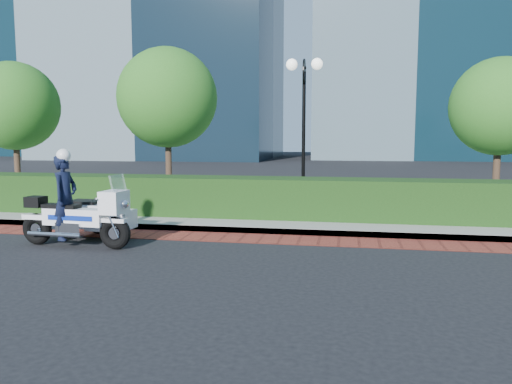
% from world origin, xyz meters
% --- Properties ---
extents(ground, '(120.00, 120.00, 0.00)m').
position_xyz_m(ground, '(0.00, 0.00, 0.00)').
color(ground, black).
rests_on(ground, ground).
extents(brick_strip, '(60.00, 1.00, 0.01)m').
position_xyz_m(brick_strip, '(0.00, 1.50, 0.01)').
color(brick_strip, maroon).
rests_on(brick_strip, ground).
extents(sidewalk, '(60.00, 8.00, 0.15)m').
position_xyz_m(sidewalk, '(0.00, 6.00, 0.07)').
color(sidewalk, gray).
rests_on(sidewalk, ground).
extents(hedge_main, '(18.00, 1.20, 1.00)m').
position_xyz_m(hedge_main, '(0.00, 3.60, 0.65)').
color(hedge_main, black).
rests_on(hedge_main, sidewalk).
extents(lamppost, '(1.02, 0.70, 4.21)m').
position_xyz_m(lamppost, '(1.00, 5.20, 2.96)').
color(lamppost, black).
rests_on(lamppost, sidewalk).
extents(tree_a, '(3.00, 3.00, 4.58)m').
position_xyz_m(tree_a, '(-9.00, 6.50, 3.22)').
color(tree_a, '#332319').
rests_on(tree_a, sidewalk).
extents(tree_b, '(3.20, 3.20, 4.89)m').
position_xyz_m(tree_b, '(-3.50, 6.50, 3.43)').
color(tree_b, '#332319').
rests_on(tree_b, sidewalk).
extents(tree_c, '(2.80, 2.80, 4.30)m').
position_xyz_m(tree_c, '(6.50, 6.50, 3.05)').
color(tree_c, '#332319').
rests_on(tree_c, sidewalk).
extents(tower_far_left, '(16.00, 14.00, 34.00)m').
position_xyz_m(tower_far_left, '(-36.00, 46.00, 17.00)').
color(tower_far_left, black).
rests_on(tower_far_left, ground).
extents(police_motorcycle, '(2.44, 1.77, 1.97)m').
position_xyz_m(police_motorcycle, '(-3.19, 0.42, 0.68)').
color(police_motorcycle, black).
rests_on(police_motorcycle, ground).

